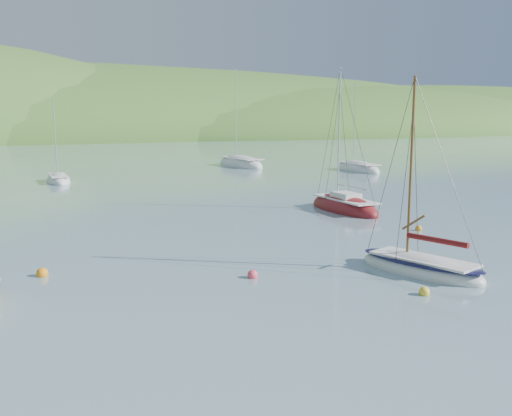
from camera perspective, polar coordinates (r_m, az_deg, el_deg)
name	(u,v)px	position (r m, az deg, el deg)	size (l,w,h in m)	color
ground	(343,305)	(20.74, 8.73, -9.56)	(700.00, 700.00, 0.00)	#70929B
shoreline_hills	(2,136)	(188.94, -24.10, 6.56)	(690.00, 135.00, 56.00)	#3C732C
daysailer_white	(421,268)	(25.46, 16.16, -5.75)	(3.78, 6.14, 8.87)	white
sloop_red	(344,208)	(40.29, 8.82, 0.02)	(2.64, 7.28, 10.69)	maroon
distant_sloop_a	(58,181)	(59.73, -19.16, 2.60)	(2.19, 6.16, 8.78)	white
distant_sloop_b	(241,165)	(73.57, -1.56, 4.35)	(4.42, 9.77, 13.46)	white
distant_sloop_d	(358,169)	(68.71, 10.12, 3.82)	(2.92, 8.02, 11.39)	white
mooring_buoys	(253,266)	(25.02, -0.26, -5.85)	(21.08, 9.99, 0.48)	yellow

